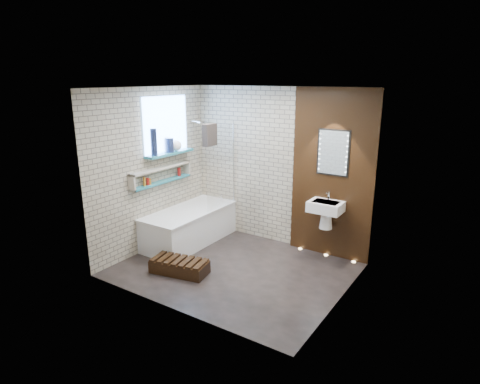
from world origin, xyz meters
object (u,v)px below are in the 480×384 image
Objects in this scene: washbasin at (326,210)px; walnut_step at (180,267)px; bath_screen at (221,167)px; bathtub at (190,226)px; led_mirror at (333,153)px.

washbasin is 2.34m from walnut_step.
walnut_step is (0.27, -1.42, -1.19)m from bath_screen.
bathtub is at bearing 122.48° from walnut_step.
led_mirror is at bearing 19.78° from bathtub.
led_mirror is (0.00, 0.16, 0.86)m from washbasin.
bathtub is at bearing -128.90° from bath_screen.
led_mirror is at bearing 90.00° from washbasin.
led_mirror is at bearing 10.66° from bath_screen.
bath_screen reaches higher than walnut_step.
bathtub is 3.00× the size of washbasin.
washbasin is 0.88m from led_mirror.
walnut_step is at bearing -57.52° from bathtub.
walnut_step is at bearing -131.31° from led_mirror.
bath_screen is at bearing 51.10° from bathtub.
bathtub is 1.14m from bath_screen.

